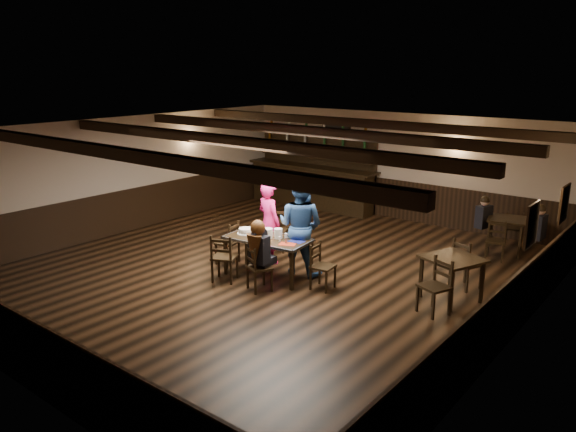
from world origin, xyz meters
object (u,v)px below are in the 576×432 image
Objects in this scene: dining_table at (268,242)px; cake at (246,231)px; woman_pink at (269,223)px; bar_counter at (313,180)px; chair_near_right at (256,264)px; chair_near_left at (223,255)px; man_blue at (300,226)px.

cake is at bearing -174.72° from dining_table.
woman_pink reaches higher than cake.
woman_pink is at bearing -64.36° from bar_counter.
chair_near_right is at bearing -38.19° from cake.
chair_near_left is 0.74m from chair_near_right.
chair_near_right is 0.51× the size of woman_pink.
bar_counter reaches higher than man_blue.
man_blue is at bearing 54.23° from dining_table.
dining_table is 0.87m from chair_near_left.
dining_table is at bearing 58.84° from chair_near_left.
woman_pink is at bearing 128.59° from dining_table.
bar_counter is (-2.09, 5.03, -0.07)m from cake.
cake is at bearing 141.81° from chair_near_right.
chair_near_right is at bearing -62.97° from bar_counter.
bar_counter is at bearing 112.57° from cake.
cake is (-0.79, 0.62, 0.31)m from chair_near_right.
cake reaches higher than dining_table.
woman_pink is 0.68m from cake.
woman_pink is (-0.51, 0.63, 0.14)m from dining_table.
woman_pink reaches higher than dining_table.
chair_near_right is (0.29, -0.67, -0.19)m from dining_table.
man_blue is at bearing -56.48° from bar_counter.
chair_near_left reaches higher than chair_near_right.
chair_near_left is 0.48× the size of man_blue.
man_blue is at bearing 32.64° from cake.
cake is (-0.87, -0.56, -0.14)m from man_blue.
man_blue is (0.87, -0.12, 0.12)m from woman_pink.
man_blue is 5.36m from bar_counter.
chair_near_left is at bearing -121.16° from dining_table.
cake reaches higher than chair_near_right.
bar_counter is (-2.15, 5.71, 0.20)m from chair_near_left.
chair_near_left is 1.54m from man_blue.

